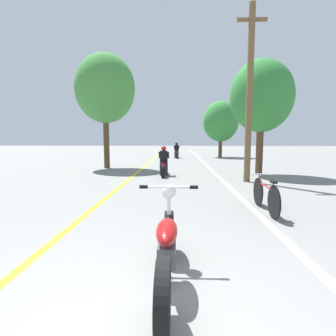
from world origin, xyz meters
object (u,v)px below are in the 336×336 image
Objects in this scene: utility_pole at (250,93)px; roadside_tree_right_near at (261,97)px; roadside_tree_left at (105,89)px; motorcycle_foreground at (167,247)px; bicycle_parked at (265,196)px; roadside_tree_right_far at (221,121)px; motorcycle_rider_far at (177,152)px; motorcycle_rider_lead at (164,164)px.

utility_pole is 1.26× the size of roadside_tree_right_near.
roadside_tree_left is 13.13m from motorcycle_foreground.
motorcycle_foreground is at bearing -124.55° from bicycle_parked.
roadside_tree_right_near is at bearing 67.62° from motorcycle_foreground.
bicycle_parked is (-1.77, -6.36, -3.19)m from roadside_tree_right_near.
roadside_tree_right_far is at bearing 85.33° from utility_pole.
utility_pole is at bearing 69.15° from motorcycle_foreground.
motorcycle_foreground is at bearing -112.38° from roadside_tree_right_near.
utility_pole is 1.31× the size of roadside_tree_right_far.
utility_pole is at bearing -77.32° from motorcycle_rider_far.
utility_pole reaches higher than roadside_tree_right_near.
roadside_tree_left is (-7.84, 2.44, 0.84)m from roadside_tree_right_near.
utility_pole is 13.17m from motorcycle_rider_far.
roadside_tree_right_near is at bearing -69.44° from motorcycle_rider_far.
bicycle_parked is at bearing -55.41° from roadside_tree_left.
utility_pole is at bearing -94.67° from roadside_tree_right_far.
motorcycle_rider_far is at bearing 90.08° from motorcycle_foreground.
utility_pole is 5.26m from bicycle_parked.
roadside_tree_right_far reaches higher than bicycle_parked.
bicycle_parked is at bearing -95.71° from roadside_tree_right_far.
utility_pole is 3.24× the size of motorcycle_rider_far.
roadside_tree_right_near is 10.68m from motorcycle_foreground.
roadside_tree_right_far is 2.47× the size of motorcycle_rider_far.
roadside_tree_right_near is 5.40m from motorcycle_rider_lead.
motorcycle_rider_far is at bearing 63.87° from roadside_tree_left.
utility_pole is 3.68× the size of bicycle_parked.
roadside_tree_right_near is 0.82× the size of roadside_tree_left.
roadside_tree_right_near is (1.09, 2.10, 0.18)m from utility_pole.
motorcycle_rider_lead is 6.43m from bicycle_parked.
motorcycle_rider_lead is at bearing -173.40° from roadside_tree_right_near.
motorcycle_rider_lead is at bearing -92.64° from motorcycle_rider_far.
roadside_tree_left is 5.97m from motorcycle_rider_lead.
utility_pole is at bearing -25.57° from motorcycle_rider_lead.
motorcycle_foreground is at bearing -100.55° from roadside_tree_right_far.
motorcycle_rider_far is (-0.03, 19.88, 0.07)m from motorcycle_foreground.
roadside_tree_left reaches higher than roadside_tree_right_far.
motorcycle_foreground is (-3.91, -20.99, -2.75)m from roadside_tree_right_far.
roadside_tree_right_far reaches higher than motorcycle_rider_lead.
utility_pole is 8.20m from roadside_tree_left.
roadside_tree_left is at bearing -130.78° from roadside_tree_right_far.
roadside_tree_left is at bearing 139.21° from motorcycle_rider_lead.
utility_pole reaches higher than motorcycle_rider_far.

